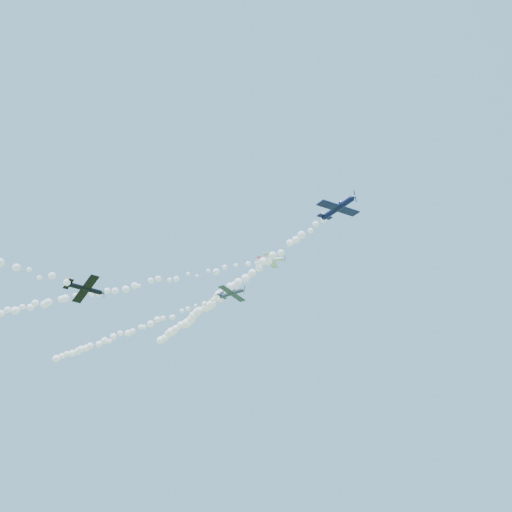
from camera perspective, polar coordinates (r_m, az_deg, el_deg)
The scene contains 7 objects.
plane_white at distance 86.35m, azimuth 1.97°, elevation -0.53°, with size 6.33×6.74×2.51m.
smoke_trail_white at distance 102.10m, azimuth -18.23°, elevation -4.27°, with size 68.22×18.47×2.74m, color white, non-canonical shape.
plane_navy at distance 72.95m, azimuth 10.91°, elevation 6.34°, with size 8.04×8.43×2.87m.
smoke_trail_navy at distance 98.56m, azimuth -4.43°, elevation -5.09°, with size 66.02×29.16×3.15m, color white, non-canonical shape.
plane_grey at distance 92.07m, azimuth -3.22°, elevation -4.98°, with size 7.17×7.56×2.50m.
smoke_trail_grey at distance 116.27m, azimuth -16.88°, elevation -9.74°, with size 66.39×7.11×3.23m, color white, non-canonical shape.
plane_black at distance 75.70m, azimuth -21.80°, elevation -4.05°, with size 6.83×6.77×2.51m.
Camera 1 is at (42.89, -64.14, 5.58)m, focal length 30.00 mm.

